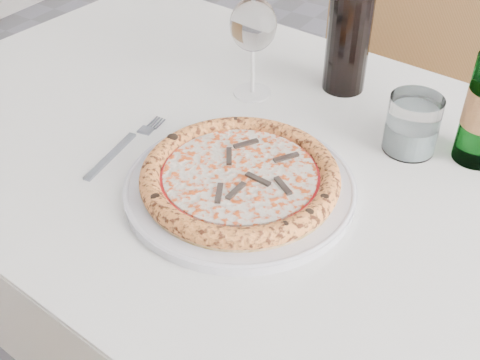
{
  "coord_description": "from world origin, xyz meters",
  "views": [
    {
      "loc": [
        0.2,
        -0.6,
        1.31
      ],
      "look_at": [
        -0.16,
        -0.03,
        0.78
      ],
      "focal_mm": 45.0,
      "sensor_mm": 36.0,
      "label": 1
    }
  ],
  "objects_px": {
    "chair_far": "(388,71)",
    "wine_bottle": "(351,19)",
    "wine_glass": "(253,27)",
    "dining_table": "(273,201)",
    "pizza": "(240,177)",
    "plate": "(240,186)",
    "tumbler": "(412,128)"
  },
  "relations": [
    {
      "from": "dining_table",
      "to": "pizza",
      "type": "relative_size",
      "value": 5.08
    },
    {
      "from": "tumbler",
      "to": "wine_glass",
      "type": "bearing_deg",
      "value": 177.73
    },
    {
      "from": "dining_table",
      "to": "wine_bottle",
      "type": "xyz_separation_m",
      "value": [
        -0.0,
        0.25,
        0.22
      ]
    },
    {
      "from": "wine_bottle",
      "to": "pizza",
      "type": "bearing_deg",
      "value": -89.43
    },
    {
      "from": "dining_table",
      "to": "wine_glass",
      "type": "height_order",
      "value": "wine_glass"
    },
    {
      "from": "pizza",
      "to": "wine_glass",
      "type": "height_order",
      "value": "wine_glass"
    },
    {
      "from": "pizza",
      "to": "wine_bottle",
      "type": "distance_m",
      "value": 0.37
    },
    {
      "from": "chair_far",
      "to": "tumbler",
      "type": "xyz_separation_m",
      "value": [
        0.25,
        -0.64,
        0.26
      ]
    },
    {
      "from": "pizza",
      "to": "tumbler",
      "type": "distance_m",
      "value": 0.29
    },
    {
      "from": "chair_far",
      "to": "pizza",
      "type": "height_order",
      "value": "chair_far"
    },
    {
      "from": "dining_table",
      "to": "tumbler",
      "type": "relative_size",
      "value": 15.83
    },
    {
      "from": "dining_table",
      "to": "wine_bottle",
      "type": "relative_size",
      "value": 4.7
    },
    {
      "from": "chair_far",
      "to": "tumbler",
      "type": "bearing_deg",
      "value": -68.25
    },
    {
      "from": "plate",
      "to": "wine_bottle",
      "type": "xyz_separation_m",
      "value": [
        -0.0,
        0.35,
        0.12
      ]
    },
    {
      "from": "chair_far",
      "to": "wine_bottle",
      "type": "relative_size",
      "value": 3.0
    },
    {
      "from": "dining_table",
      "to": "tumbler",
      "type": "xyz_separation_m",
      "value": [
        0.17,
        0.13,
        0.13
      ]
    },
    {
      "from": "tumbler",
      "to": "wine_bottle",
      "type": "distance_m",
      "value": 0.23
    },
    {
      "from": "plate",
      "to": "pizza",
      "type": "height_order",
      "value": "pizza"
    },
    {
      "from": "dining_table",
      "to": "plate",
      "type": "xyz_separation_m",
      "value": [
        -0.0,
        -0.1,
        0.1
      ]
    },
    {
      "from": "pizza",
      "to": "chair_far",
      "type": "bearing_deg",
      "value": 95.71
    },
    {
      "from": "chair_far",
      "to": "tumbler",
      "type": "height_order",
      "value": "chair_far"
    },
    {
      "from": "plate",
      "to": "tumbler",
      "type": "bearing_deg",
      "value": 54.45
    },
    {
      "from": "dining_table",
      "to": "pizza",
      "type": "bearing_deg",
      "value": -90.0
    },
    {
      "from": "dining_table",
      "to": "chair_far",
      "type": "relative_size",
      "value": 1.57
    },
    {
      "from": "plate",
      "to": "wine_glass",
      "type": "bearing_deg",
      "value": 118.24
    },
    {
      "from": "wine_glass",
      "to": "tumbler",
      "type": "bearing_deg",
      "value": -2.27
    },
    {
      "from": "wine_glass",
      "to": "wine_bottle",
      "type": "bearing_deg",
      "value": 40.42
    },
    {
      "from": "tumbler",
      "to": "wine_bottle",
      "type": "relative_size",
      "value": 0.3
    },
    {
      "from": "dining_table",
      "to": "chair_far",
      "type": "distance_m",
      "value": 0.79
    },
    {
      "from": "plate",
      "to": "wine_glass",
      "type": "xyz_separation_m",
      "value": [
        -0.13,
        0.25,
        0.12
      ]
    },
    {
      "from": "chair_far",
      "to": "wine_glass",
      "type": "distance_m",
      "value": 0.72
    },
    {
      "from": "plate",
      "to": "tumbler",
      "type": "xyz_separation_m",
      "value": [
        0.17,
        0.23,
        0.03
      ]
    }
  ]
}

